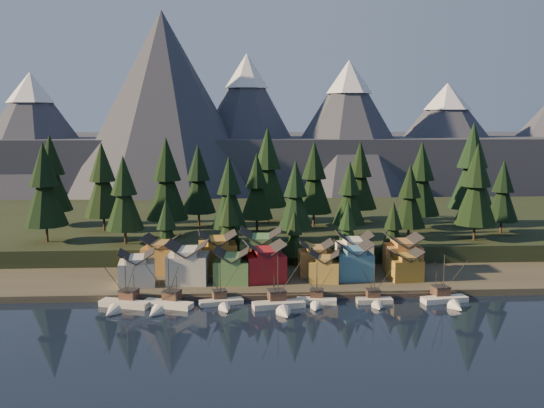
{
  "coord_description": "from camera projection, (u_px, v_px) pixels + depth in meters",
  "views": [
    {
      "loc": [
        -9.23,
        -114.24,
        39.64
      ],
      "look_at": [
        -1.37,
        30.0,
        19.16
      ],
      "focal_mm": 40.0,
      "sensor_mm": 36.0,
      "label": 1
    }
  ],
  "objects": [
    {
      "name": "tree_hill_16",
      "position": [
        51.0,
        176.0,
        189.39
      ],
      "size": [
        12.37,
        12.37,
        28.83
      ],
      "color": "#332319",
      "rests_on": "hillside"
    },
    {
      "name": "tree_hill_6",
      "position": [
        257.0,
        189.0,
        180.4
      ],
      "size": [
        10.11,
        10.11,
        23.56
      ],
      "color": "#332319",
      "rests_on": "hillside"
    },
    {
      "name": "house_back_0",
      "position": [
        161.0,
        253.0,
        150.63
      ],
      "size": [
        9.52,
        9.23,
        9.2
      ],
      "rotation": [
        0.0,
        0.0,
        -0.14
      ],
      "color": "olive",
      "rests_on": "shore_strip"
    },
    {
      "name": "house_front_6",
      "position": [
        405.0,
        264.0,
        143.84
      ],
      "size": [
        7.99,
        7.64,
        7.28
      ],
      "rotation": [
        0.0,
        0.0,
        0.11
      ],
      "color": "olive",
      "rests_on": "shore_strip"
    },
    {
      "name": "house_front_3",
      "position": [
        265.0,
        260.0,
        142.96
      ],
      "size": [
        10.37,
        10.02,
        9.23
      ],
      "rotation": [
        0.0,
        0.0,
        0.17
      ],
      "color": "maroon",
      "rests_on": "shore_strip"
    },
    {
      "name": "tree_hill_4",
      "position": [
        198.0,
        181.0,
        189.14
      ],
      "size": [
        11.08,
        11.08,
        25.82
      ],
      "color": "#332319",
      "rests_on": "hillside"
    },
    {
      "name": "house_back_2",
      "position": [
        261.0,
        249.0,
        151.64
      ],
      "size": [
        10.69,
        9.9,
        10.8
      ],
      "rotation": [
        0.0,
        0.0,
        -0.06
      ],
      "color": "#43753F",
      "rests_on": "shore_strip"
    },
    {
      "name": "tree_hill_5",
      "position": [
        229.0,
        195.0,
        165.13
      ],
      "size": [
        10.13,
        10.13,
        23.59
      ],
      "color": "#332319",
      "rests_on": "hillside"
    },
    {
      "name": "tree_hill_12",
      "position": [
        421.0,
        181.0,
        183.83
      ],
      "size": [
        11.53,
        11.53,
        26.87
      ],
      "color": "#332319",
      "rests_on": "hillside"
    },
    {
      "name": "tree_shore_2",
      "position": [
        294.0,
        235.0,
        157.48
      ],
      "size": [
        6.3,
        6.3,
        14.67
      ],
      "color": "#332319",
      "rests_on": "shore_strip"
    },
    {
      "name": "mountain_ridge",
      "position": [
        248.0,
        144.0,
        326.28
      ],
      "size": [
        560.0,
        190.0,
        90.0
      ],
      "color": "#424555",
      "rests_on": "ground"
    },
    {
      "name": "dock",
      "position": [
        281.0,
        295.0,
        135.24
      ],
      "size": [
        80.0,
        4.0,
        1.0
      ],
      "primitive_type": "cube",
      "color": "#4E4337",
      "rests_on": "ground"
    },
    {
      "name": "house_back_3",
      "position": [
        316.0,
        257.0,
        148.65
      ],
      "size": [
        8.26,
        7.35,
        8.37
      ],
      "rotation": [
        0.0,
        0.0,
        -0.01
      ],
      "color": "olive",
      "rests_on": "shore_strip"
    },
    {
      "name": "tree_hill_15",
      "position": [
        267.0,
        170.0,
        196.85
      ],
      "size": [
        13.26,
        13.26,
        30.89
      ],
      "color": "#332319",
      "rests_on": "hillside"
    },
    {
      "name": "house_back_4",
      "position": [
        354.0,
        250.0,
        153.27
      ],
      "size": [
        8.94,
        8.6,
        9.48
      ],
      "rotation": [
        0.0,
        0.0,
        -0.03
      ],
      "color": "silver",
      "rests_on": "shore_strip"
    },
    {
      "name": "boat_3",
      "position": [
        280.0,
        299.0,
        126.37
      ],
      "size": [
        11.64,
        12.36,
        12.27
      ],
      "rotation": [
        0.0,
        0.0,
        0.16
      ],
      "color": "beige",
      "rests_on": "ground"
    },
    {
      "name": "tree_hill_8",
      "position": [
        314.0,
        180.0,
        188.04
      ],
      "size": [
        11.52,
        11.52,
        26.83
      ],
      "color": "#332319",
      "rests_on": "hillside"
    },
    {
      "name": "house_back_1",
      "position": [
        218.0,
        251.0,
        150.79
      ],
      "size": [
        9.95,
        10.05,
        10.24
      ],
      "rotation": [
        0.0,
        0.0,
        0.1
      ],
      "color": "#A6772A",
      "rests_on": "shore_strip"
    },
    {
      "name": "house_front_1",
      "position": [
        188.0,
        261.0,
        141.43
      ],
      "size": [
        9.84,
        9.49,
        9.61
      ],
      "rotation": [
        0.0,
        0.0,
        -0.06
      ],
      "color": "beige",
      "rests_on": "shore_strip"
    },
    {
      "name": "boat_2",
      "position": [
        222.0,
        298.0,
        128.81
      ],
      "size": [
        10.05,
        10.58,
        10.03
      ],
      "rotation": [
        0.0,
        0.0,
        0.23
      ],
      "color": "beige",
      "rests_on": "ground"
    },
    {
      "name": "shore_strip",
      "position": [
        275.0,
        268.0,
        158.44
      ],
      "size": [
        400.0,
        50.0,
        1.5
      ],
      "primitive_type": "cube",
      "color": "#3A362A",
      "rests_on": "ground"
    },
    {
      "name": "house_front_4",
      "position": [
        324.0,
        265.0,
        143.04
      ],
      "size": [
        8.21,
        8.65,
        7.09
      ],
      "rotation": [
        0.0,
        0.0,
        -0.19
      ],
      "color": "olive",
      "rests_on": "shore_strip"
    },
    {
      "name": "house_front_2",
      "position": [
        232.0,
        265.0,
        141.58
      ],
      "size": [
        8.75,
        8.8,
        7.92
      ],
      "rotation": [
        0.0,
        0.0,
        -0.08
      ],
      "color": "#4F7D44",
      "rests_on": "shore_strip"
    },
    {
      "name": "tree_hill_13",
      "position": [
        476.0,
        188.0,
        166.57
      ],
      "size": [
        11.54,
        11.54,
        26.88
      ],
      "color": "#332319",
      "rests_on": "hillside"
    },
    {
      "name": "tree_hill_9",
      "position": [
        349.0,
        195.0,
        172.05
      ],
      "size": [
        9.35,
        9.35,
        21.79
      ],
      "color": "#332319",
      "rests_on": "hillside"
    },
    {
      "name": "tree_shore_4",
      "position": [
        393.0,
        230.0,
        158.72
      ],
      "size": [
        7.19,
        7.19,
        16.76
      ],
      "color": "#332319",
      "rests_on": "shore_strip"
    },
    {
      "name": "tree_hill_7",
      "position": [
        295.0,
        197.0,
        164.2
      ],
      "size": [
        9.72,
        9.72,
        22.64
      ],
      "color": "#332319",
      "rests_on": "hillside"
    },
    {
      "name": "boat_1",
      "position": [
        165.0,
        299.0,
        126.84
      ],
      "size": [
        11.47,
        11.83,
        11.5
      ],
      "rotation": [
        0.0,
        0.0,
        -0.37
      ],
      "color": "silver",
      "rests_on": "ground"
    },
    {
      "name": "tree_hill_3",
      "position": [
        167.0,
        182.0,
        173.67
      ],
      "size": [
        12.23,
        12.23,
        28.48
      ],
      "color": "#332319",
      "rests_on": "hillside"
    },
    {
      "name": "boat_6",
      "position": [
        447.0,
        294.0,
        130.32
      ],
      "size": [
        10.69,
        11.33,
        11.52
      ],
      "rotation": [
        0.0,
        0.0,
        0.18
      ],
      "color": "silver",
      "rests_on": "ground"
    },
    {
      "name": "tree_hill_14",
      "position": [
        472.0,
        169.0,
        190.29
      ],
      "size": [
        13.97,
        13.97,
        32.54
      ],
      "color": "#332319",
      "rests_on": "hillside"
    },
    {
      "name": "house_front_5",
      "position": [
        354.0,
        259.0,
        144.81
      ],
      "size": [
        8.8,
        8.07,
        8.88
      ],
      "rotation": [
        0.0,
        0.0,
        0.05
      ],
      "color": "teal",
      "rests_on": "shore_strip"
    },
    {
      "name": "tree_hill_0",
      "position": [
        45.0,
        188.0,
        164.12
      ],
      "size": [
        11.79,
        11.79,
        27.46
      ],
      "color": "#332319",
      "rests_on": "hillside"
    },
    {
      "name": "tree_hill_11",
      "position": [
        409.0,
        198.0,
        168.01
      ],
      "size": [
        9.13,
        9.13,
        21.27
      ],
      "color": "#332319",
      "rests_on": "hillside"
    },
    {
      "name": "tree_shore_1",
      "position": [
        229.0,
        226.0,
        156.2
      ],
      "size": [
        8.35,
        8.35,
        19.46
      ],
      "color": "#332319",
      "rests_on": "shore_strip"
    },
    {
      "name": "tree_shore_3",
      "position": [
        348.0,
        230.0,
        158.07
      ],
      "size": [
        7.25,
        7.25,
        16.88
      ],
      "color": "#332319",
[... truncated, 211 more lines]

